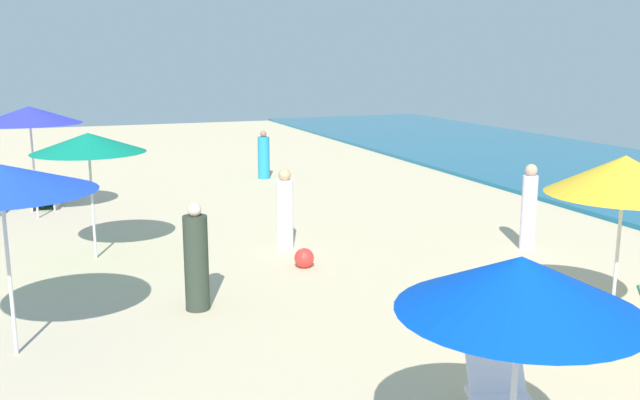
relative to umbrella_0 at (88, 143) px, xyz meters
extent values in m
cylinder|color=silver|center=(0.00, 0.00, -1.22)|extent=(0.05, 0.05, 2.07)
cone|color=#0C7D5F|center=(0.00, 0.00, 0.00)|extent=(2.12, 2.12, 0.37)
cylinder|color=silver|center=(-4.05, -1.13, -1.10)|extent=(0.05, 0.05, 2.29)
cone|color=#2E34D9|center=(-4.05, -1.13, 0.24)|extent=(2.38, 2.38, 0.41)
cube|color=silver|center=(-5.37, -1.19, -2.15)|extent=(1.07, 0.22, 0.20)
cube|color=silver|center=(-5.28, -0.66, -2.15)|extent=(1.07, 0.22, 0.20)
cube|color=#107564|center=(-5.32, -0.93, -2.02)|extent=(1.29, 0.83, 0.06)
cube|color=#107564|center=(-5.86, -0.83, -1.81)|extent=(0.36, 0.64, 0.43)
cube|color=silver|center=(-5.05, -1.95, -2.15)|extent=(1.03, 0.23, 0.21)
cylinder|color=silver|center=(6.34, 6.73, -1.27)|extent=(0.05, 0.05, 1.97)
cone|color=gold|center=(6.34, 6.73, -0.01)|extent=(2.11, 2.11, 0.54)
cone|color=#053FC1|center=(9.23, 2.89, -0.21)|extent=(2.02, 2.02, 0.46)
cube|color=white|center=(7.67, 3.83, -1.83)|extent=(0.52, 0.70, 0.43)
cylinder|color=silver|center=(4.26, -1.22, -1.17)|extent=(0.05, 0.05, 2.17)
cone|color=blue|center=(4.26, -1.22, 0.10)|extent=(2.35, 2.35, 0.36)
cylinder|color=white|center=(2.40, 8.24, -1.49)|extent=(0.40, 0.40, 1.51)
sphere|color=tan|center=(2.40, 8.24, -0.63)|extent=(0.25, 0.25, 0.25)
cylinder|color=#2192BC|center=(-7.51, 5.56, -1.58)|extent=(0.51, 0.51, 1.34)
sphere|color=#9B694D|center=(-7.51, 5.56, -0.82)|extent=(0.20, 0.20, 0.20)
cylinder|color=white|center=(0.64, 3.66, -1.54)|extent=(0.44, 0.44, 1.41)
sphere|color=tan|center=(0.64, 3.66, -0.73)|extent=(0.25, 0.25, 0.25)
cylinder|color=#2D382C|center=(3.46, 1.33, -1.51)|extent=(0.52, 0.52, 1.48)
sphere|color=beige|center=(3.46, 1.33, -0.67)|extent=(0.21, 0.21, 0.21)
sphere|color=red|center=(2.01, 3.58, -2.06)|extent=(0.37, 0.37, 0.37)
camera|label=1|loc=(13.61, -0.48, 1.58)|focal=38.81mm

